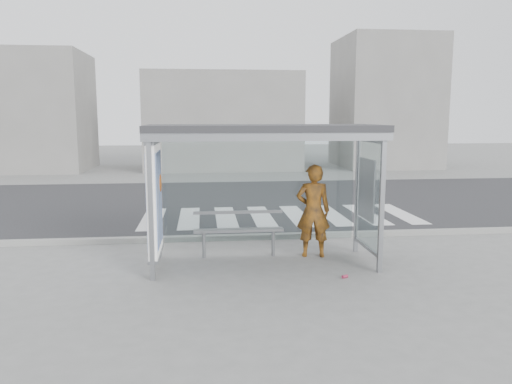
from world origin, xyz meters
TOP-DOWN VIEW (x-y plane):
  - ground at (0.00, 0.00)m, footprint 80.00×80.00m
  - road at (0.00, 7.00)m, footprint 30.00×10.00m
  - curb at (0.00, 1.95)m, footprint 30.00×0.18m
  - crosswalk at (1.00, 4.50)m, footprint 7.55×3.00m
  - bus_shelter at (-0.37, 0.06)m, footprint 4.25×1.65m
  - building_left at (-10.00, 18.00)m, footprint 6.00×5.00m
  - building_center at (0.00, 18.00)m, footprint 8.00×5.00m
  - building_right at (9.00, 18.00)m, footprint 5.00×5.00m
  - person at (1.04, 0.46)m, footprint 0.73×0.53m
  - bench at (-0.43, 0.58)m, footprint 1.78×0.22m
  - soda_can at (1.29, -0.95)m, footprint 0.12×0.10m

SIDE VIEW (x-z plane):
  - ground at x=0.00m, z-range 0.00..0.00m
  - crosswalk at x=1.00m, z-range 0.00..0.00m
  - road at x=0.00m, z-range 0.00..0.01m
  - soda_can at x=1.29m, z-range 0.00..0.06m
  - curb at x=0.00m, z-range 0.00..0.12m
  - bench at x=-0.43m, z-range 0.09..1.00m
  - person at x=1.04m, z-range 0.00..1.85m
  - bus_shelter at x=-0.37m, z-range 0.67..3.29m
  - building_center at x=0.00m, z-range 0.00..5.00m
  - building_left at x=-10.00m, z-range 0.00..6.00m
  - building_right at x=9.00m, z-range 0.00..7.00m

